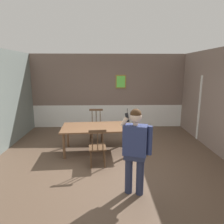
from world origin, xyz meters
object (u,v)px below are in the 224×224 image
object	(u,v)px
chair_by_doorway	(96,126)
person_figure	(135,147)
chair_near_window	(97,147)
dining_table	(97,129)

from	to	relation	value
chair_by_doorway	person_figure	size ratio (longest dim) A/B	0.62
chair_near_window	chair_by_doorway	bearing A→B (deg)	88.48
chair_near_window	person_figure	bearing A→B (deg)	-62.24
chair_near_window	person_figure	xyz separation A→B (m)	(0.74, -1.13, 0.46)
person_figure	dining_table	bearing A→B (deg)	-52.44
dining_table	person_figure	bearing A→B (deg)	-68.52
chair_near_window	chair_by_doorway	xyz separation A→B (m)	(-0.12, 1.83, 0.01)
dining_table	person_figure	world-z (taller)	person_figure
chair_by_doorway	dining_table	bearing A→B (deg)	92.98
chair_by_doorway	person_figure	world-z (taller)	person_figure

